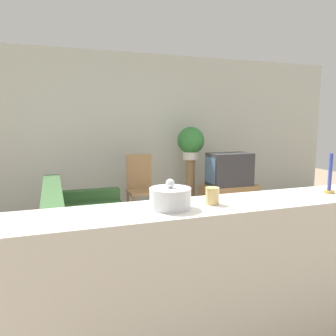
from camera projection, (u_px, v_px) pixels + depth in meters
ground_plane at (195, 301)px, 2.78m from camera, size 14.00×14.00×0.00m
wall_back at (116, 130)px, 5.78m from camera, size 9.00×0.06×2.70m
couch at (87, 232)px, 3.68m from camera, size 0.99×1.92×0.80m
tv_stand at (229, 199)px, 5.41m from camera, size 0.92×0.45×0.47m
television at (229, 169)px, 5.34m from camera, size 0.70×0.41×0.53m
wooden_chair at (141, 184)px, 5.09m from camera, size 0.44×0.44×0.99m
plant_stand at (190, 184)px, 5.71m from camera, size 0.15×0.15×0.86m
potted_plant at (191, 142)px, 5.61m from camera, size 0.47×0.47×0.56m
foreground_counter at (239, 279)px, 2.08m from camera, size 2.87×0.44×1.02m
decorative_bowl at (170, 198)px, 1.85m from camera, size 0.24×0.24×0.17m
candle_jar at (212, 196)px, 1.94m from camera, size 0.08×0.08×0.10m
candlestick at (330, 180)px, 2.23m from camera, size 0.07×0.07×0.27m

